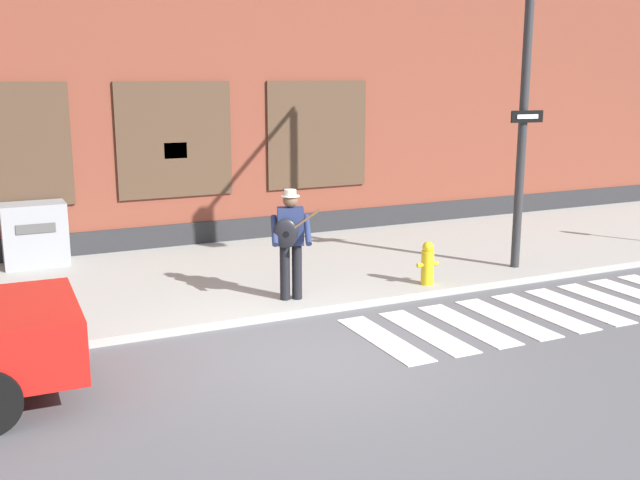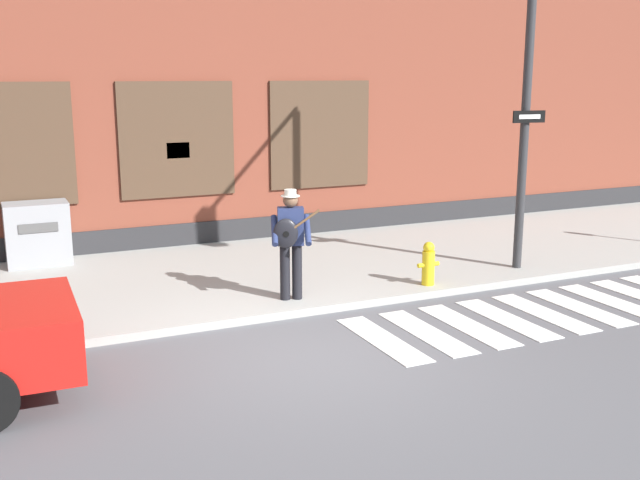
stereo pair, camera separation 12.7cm
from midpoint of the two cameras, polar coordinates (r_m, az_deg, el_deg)
ground_plane at (r=9.33m, az=-0.45°, el=-8.86°), size 160.00×160.00×0.00m
sidewalk at (r=12.73m, az=-7.55°, el=-2.82°), size 28.00×4.79×0.12m
building_backdrop at (r=16.54m, az=-12.56°, el=13.22°), size 28.00×4.06×7.39m
crosswalk at (r=11.43m, az=16.95°, el=-5.33°), size 5.78×1.90×0.01m
busker at (r=10.96m, az=-1.96°, el=0.16°), size 0.72×0.67×1.65m
traffic_light at (r=12.22m, az=18.87°, el=14.97°), size 0.77×3.05×5.77m
utility_box at (r=14.00m, az=-20.48°, el=0.46°), size 1.07×0.68×1.10m
fire_hydrant at (r=12.01m, az=8.56°, el=-1.80°), size 0.38×0.20×0.70m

